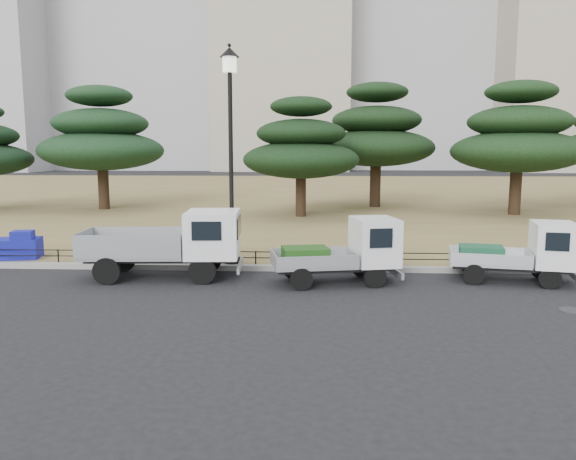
# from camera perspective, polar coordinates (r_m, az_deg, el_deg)

# --- Properties ---
(ground) EXTENTS (220.00, 220.00, 0.00)m
(ground) POSITION_cam_1_polar(r_m,az_deg,el_deg) (14.02, -0.41, -6.44)
(ground) COLOR black
(lawn) EXTENTS (120.00, 56.00, 0.15)m
(lawn) POSITION_cam_1_polar(r_m,az_deg,el_deg) (44.29, 1.86, 3.71)
(lawn) COLOR olive
(lawn) RESTS_ON ground
(curb) EXTENTS (120.00, 0.25, 0.16)m
(curb) POSITION_cam_1_polar(r_m,az_deg,el_deg) (16.53, 0.10, -3.89)
(curb) COLOR gray
(curb) RESTS_ON ground
(truck_large) EXTENTS (4.38, 1.99, 1.86)m
(truck_large) POSITION_cam_1_polar(r_m,az_deg,el_deg) (15.79, -11.73, -1.10)
(truck_large) COLOR black
(truck_large) RESTS_ON ground
(truck_kei_front) EXTENTS (3.48, 1.98, 1.73)m
(truck_kei_front) POSITION_cam_1_polar(r_m,az_deg,el_deg) (14.97, 5.82, -2.16)
(truck_kei_front) COLOR black
(truck_kei_front) RESTS_ON ground
(truck_kei_rear) EXTENTS (3.32, 1.89, 1.64)m
(truck_kei_rear) POSITION_cam_1_polar(r_m,az_deg,el_deg) (16.23, 22.63, -2.10)
(truck_kei_rear) COLOR black
(truck_kei_rear) RESTS_ON ground
(street_lamp) EXTENTS (0.56, 0.56, 6.28)m
(street_lamp) POSITION_cam_1_polar(r_m,az_deg,el_deg) (16.65, -5.87, 11.08)
(street_lamp) COLOR black
(street_lamp) RESTS_ON lawn
(pipe_fence) EXTENTS (38.00, 0.04, 0.40)m
(pipe_fence) POSITION_cam_1_polar(r_m,az_deg,el_deg) (16.60, 0.13, -2.57)
(pipe_fence) COLOR black
(pipe_fence) RESTS_ON lawn
(tarp_pile) EXTENTS (1.52, 1.25, 0.89)m
(tarp_pile) POSITION_cam_1_polar(r_m,az_deg,el_deg) (19.53, -25.74, -1.57)
(tarp_pile) COLOR #1519A4
(tarp_pile) RESTS_ON lawn
(manhole) EXTENTS (0.60, 0.60, 0.01)m
(manhole) POSITION_cam_1_polar(r_m,az_deg,el_deg) (14.06, 27.01, -7.29)
(manhole) COLOR #2D2D30
(manhole) RESTS_ON ground
(pine_west_near) EXTENTS (6.93, 6.93, 6.93)m
(pine_west_near) POSITION_cam_1_polar(r_m,az_deg,el_deg) (33.75, -18.44, 8.81)
(pine_west_near) COLOR black
(pine_west_near) RESTS_ON lawn
(pine_center_left) EXTENTS (5.90, 5.90, 6.00)m
(pine_center_left) POSITION_cam_1_polar(r_m,az_deg,el_deg) (28.51, 1.32, 8.34)
(pine_center_left) COLOR black
(pine_center_left) RESTS_ON lawn
(pine_center_right) EXTENTS (6.82, 6.82, 7.24)m
(pine_center_right) POSITION_cam_1_polar(r_m,az_deg,el_deg) (33.69, 8.96, 9.47)
(pine_center_right) COLOR black
(pine_center_right) RESTS_ON lawn
(pine_east_near) EXTENTS (6.80, 6.80, 6.87)m
(pine_east_near) POSITION_cam_1_polar(r_m,az_deg,el_deg) (31.60, 22.35, 8.63)
(pine_east_near) COLOR black
(pine_east_near) RESTS_ON lawn
(tower_center_left) EXTENTS (22.00, 20.00, 55.00)m
(tower_center_left) POSITION_cam_1_polar(r_m,az_deg,el_deg) (101.58, -0.51, 21.85)
(tower_center_left) COLOR #AAA08C
(tower_center_left) RESTS_ON ground
(tower_east) EXTENTS (20.00, 18.00, 48.00)m
(tower_east) POSITION_cam_1_polar(r_m,az_deg,el_deg) (105.29, 26.13, 18.60)
(tower_east) COLOR #AAA08C
(tower_east) RESTS_ON ground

